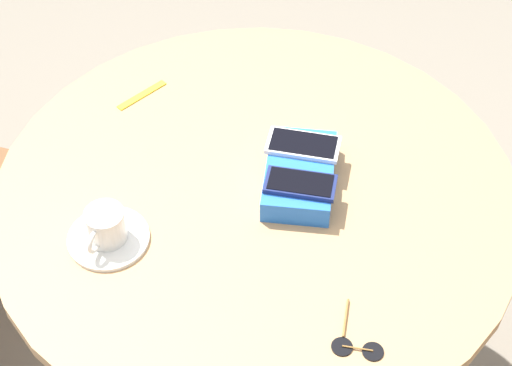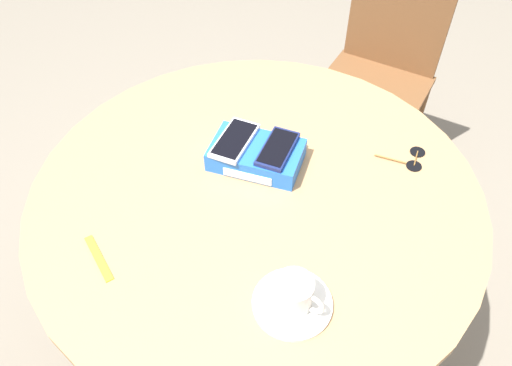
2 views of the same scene
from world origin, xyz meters
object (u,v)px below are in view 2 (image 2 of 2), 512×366
Objects in this scene: round_table at (256,222)px; chair_near_window at (375,87)px; phone_box at (256,155)px; phone_navy at (278,149)px; phone_white at (235,140)px; sunglasses at (413,159)px; coffee_cup at (294,293)px; saucer at (292,303)px; lanyard_strap at (99,258)px.

round_table is 1.25× the size of chair_near_window.
phone_box is 0.06m from phone_navy.
phone_white reaches higher than sunglasses.
coffee_cup is (0.17, -0.33, -0.01)m from phone_navy.
phone_navy is at bearing 117.08° from saucer.
phone_box is (-0.03, 0.08, 0.15)m from round_table.
phone_navy is at bearing -95.16° from chair_near_window.
phone_box is at bearing -154.41° from sunglasses.
coffee_cup is (0.22, -0.32, 0.02)m from phone_box.
phone_white is at bearing -176.02° from phone_box.
round_table is at bearing 127.32° from saucer.
coffee_cup is 0.50m from sunglasses.
coffee_cup is (0.00, -0.00, 0.04)m from saucer.
saucer is at bearing 9.26° from lanyard_strap.
chair_near_window is at bearing 107.99° from sunglasses.
phone_box is at bearing 3.98° from phone_white.
saucer is (0.27, -0.31, -0.05)m from phone_white.
lanyard_strap is at bearing -104.01° from chair_near_window.
sunglasses is at bearing 27.65° from phone_navy.
phone_white is at bearing 139.87° from round_table.
saucer is at bearing -52.68° from round_table.
saucer is at bearing 170.84° from coffee_cup.
saucer is 0.04m from coffee_cup.
sunglasses reaches higher than lanyard_strap.
phone_white is at bearing 131.01° from coffee_cup.
phone_navy is 0.16× the size of chair_near_window.
phone_white reaches higher than phone_box.
phone_navy reaches higher than round_table.
chair_near_window is (-0.22, 0.67, -0.31)m from sunglasses.
coffee_cup is 0.40m from lanyard_strap.
sunglasses is at bearing 75.82° from coffee_cup.
round_table is 6.79× the size of saucer.
round_table is 0.17m from phone_box.
chair_near_window is at bearing 75.99° from lanyard_strap.
coffee_cup is at bearing -104.18° from sunglasses.
phone_box is 0.38m from saucer.
chair_near_window is (0.30, 1.21, -0.31)m from lanyard_strap.
phone_navy is at bearing 80.74° from round_table.
saucer is 1.52× the size of coffee_cup.
saucer is (0.17, -0.33, -0.05)m from phone_navy.
phone_white reaches higher than lanyard_strap.
saucer is (0.18, -0.24, 0.13)m from round_table.
saucer reaches higher than lanyard_strap.
chair_near_window reaches higher than round_table.
coffee_cup is at bearing -48.99° from phone_white.
phone_navy is 0.90m from chair_near_window.
phone_white reaches higher than round_table.
coffee_cup reaches higher than phone_white.
phone_box is 2.24× the size of coffee_cup.
lanyard_strap is at bearing -108.31° from phone_white.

